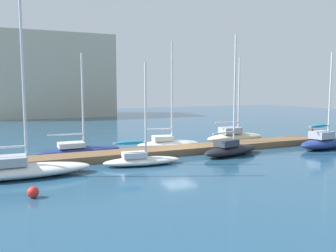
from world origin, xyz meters
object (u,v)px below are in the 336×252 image
Objects in this scene: sailboat_5 at (235,136)px; harbor_building_distant at (48,76)px; sailboat_1 at (79,149)px; sailboat_0 at (18,168)px; sailboat_2 at (141,159)px; mooring_buoy_red at (33,192)px; sailboat_3 at (168,142)px; sailboat_4 at (231,148)px; sailboat_6 at (325,142)px.

sailboat_5 is 41.91m from harbor_building_distant.
sailboat_0 is at bearing -127.78° from sailboat_1.
sailboat_2 is at bearing -89.04° from harbor_building_distant.
sailboat_5 is 14.51× the size of mooring_buoy_red.
sailboat_5 is 21.47m from mooring_buoy_red.
sailboat_4 reaches higher than sailboat_3.
sailboat_6 reaches higher than mooring_buoy_red.
sailboat_6 is (11.98, -6.03, 0.14)m from sailboat_3.
sailboat_1 is at bearing -93.31° from harbor_building_distant.
sailboat_1 reaches higher than sailboat_2.
mooring_buoy_red is (-14.68, -4.90, -0.28)m from sailboat_4.
harbor_building_distant is (6.42, 49.73, 6.90)m from mooring_buoy_red.
mooring_buoy_red is at bearing -111.78° from sailboat_1.
sailboat_3 is 5.93m from sailboat_4.
sailboat_2 is 0.76× the size of sailboat_3.
harbor_building_distant is (-5.32, 39.69, 6.68)m from sailboat_3.
sailboat_0 is 13.50m from sailboat_3.
sailboat_3 is 0.99× the size of sailboat_4.
sailboat_0 is 0.55× the size of harbor_building_distant.
sailboat_1 is 14.72m from sailboat_5.
mooring_buoy_red is 50.62m from harbor_building_distant.
sailboat_6 is 49.32m from harbor_building_distant.
sailboat_1 is at bearing 156.47° from sailboat_6.
harbor_building_distant is at bearing 106.11° from sailboat_3.
sailboat_3 is at bearing 147.55° from sailboat_6.
sailboat_6 reaches higher than sailboat_5.
sailboat_2 is (7.67, 0.20, -0.11)m from sailboat_0.
harbor_building_distant reaches higher than sailboat_2.
harbor_building_distant is at bearing 86.99° from sailboat_4.
sailboat_5 is 7.91m from sailboat_6.
sailboat_1 is 14.27× the size of mooring_buoy_red.
sailboat_5 is (7.12, 0.21, 0.08)m from sailboat_3.
sailboat_3 is 1.14× the size of sailboat_5.
sailboat_4 is (10.54, -5.41, 0.13)m from sailboat_1.
mooring_buoy_red is (-4.14, -10.31, -0.15)m from sailboat_1.
sailboat_5 is (14.72, -0.05, 0.15)m from sailboat_1.
sailboat_1 is (4.64, 5.96, -0.14)m from sailboat_0.
harbor_building_distant is (2.28, 39.43, 6.75)m from sailboat_1.
sailboat_0 is at bearing -98.67° from harbor_building_distant.
sailboat_3 reaches higher than mooring_buoy_red.
sailboat_5 is at bearing 33.01° from sailboat_2.
sailboat_0 is at bearing -146.56° from sailboat_3.
harbor_building_distant is at bearing 105.01° from sailboat_6.
sailboat_4 is at bearing 18.44° from mooring_buoy_red.
mooring_buoy_red is at bearing -97.36° from harbor_building_distant.
sailboat_1 is 0.96× the size of sailboat_6.
sailboat_6 is at bearing -17.69° from sailboat_1.
sailboat_2 is at bearing 32.34° from mooring_buoy_red.
sailboat_5 is 0.36× the size of harbor_building_distant.
sailboat_4 reaches higher than mooring_buoy_red.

